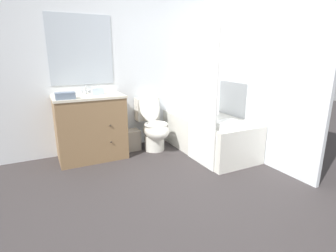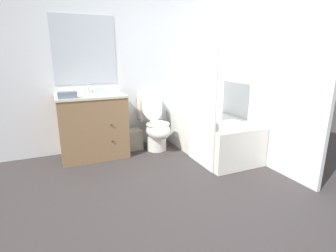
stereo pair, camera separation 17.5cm
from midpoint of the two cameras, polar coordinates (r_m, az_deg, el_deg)
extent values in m
plane|color=#383333|center=(2.86, 7.26, -14.48)|extent=(14.00, 14.00, 0.00)
cube|color=silver|center=(4.13, -5.44, 13.01)|extent=(8.00, 0.05, 2.50)
cube|color=#B2BCC6|center=(3.92, -16.48, 15.55)|extent=(0.85, 0.01, 0.93)
cube|color=silver|center=(3.95, 17.07, 12.31)|extent=(0.05, 2.78, 2.50)
cube|color=olive|center=(3.79, -14.74, -0.27)|extent=(0.89, 0.54, 0.85)
cube|color=beige|center=(3.70, -15.21, 6.34)|extent=(0.91, 0.56, 0.03)
cylinder|color=silver|center=(3.70, -15.16, 5.73)|extent=(0.30, 0.30, 0.10)
sphere|color=#382D23|center=(3.53, -10.85, 0.28)|extent=(0.02, 0.02, 0.02)
sphere|color=#382D23|center=(3.60, -10.67, -3.26)|extent=(0.02, 0.02, 0.02)
cylinder|color=silver|center=(3.88, -15.70, 7.23)|extent=(0.04, 0.04, 0.04)
cylinder|color=silver|center=(3.83, -15.67, 8.07)|extent=(0.02, 0.11, 0.09)
cylinder|color=silver|center=(3.87, -16.51, 7.19)|extent=(0.03, 0.03, 0.04)
cylinder|color=silver|center=(3.89, -14.89, 7.33)|extent=(0.03, 0.03, 0.04)
cylinder|color=silver|center=(4.00, -1.25, -3.59)|extent=(0.30, 0.30, 0.23)
ellipsoid|color=silver|center=(3.89, -0.91, -0.97)|extent=(0.35, 0.51, 0.26)
torus|color=silver|center=(3.86, -0.92, 0.39)|extent=(0.35, 0.35, 0.04)
cube|color=silver|center=(4.13, -2.79, 3.83)|extent=(0.35, 0.18, 0.34)
ellipsoid|color=silver|center=(4.01, -2.21, 4.38)|extent=(0.33, 0.15, 0.47)
cube|color=silver|center=(3.96, 10.38, -1.86)|extent=(0.74, 1.55, 0.52)
cube|color=#A5A7A2|center=(3.90, 10.56, 1.70)|extent=(0.62, 1.43, 0.01)
cube|color=white|center=(3.30, 9.08, 6.88)|extent=(0.02, 0.60, 1.87)
cube|color=gray|center=(4.05, -6.39, -2.91)|extent=(0.26, 0.22, 0.31)
cube|color=silver|center=(3.74, -13.32, 7.48)|extent=(0.15, 0.11, 0.09)
ellipsoid|color=white|center=(3.73, -13.38, 8.33)|extent=(0.07, 0.03, 0.03)
cube|color=slate|center=(3.48, -19.74, 6.38)|extent=(0.23, 0.12, 0.08)
cube|color=white|center=(3.37, 14.11, 0.19)|extent=(0.33, 0.21, 0.08)
camera|label=1|loc=(0.09, -88.50, 0.41)|focal=28.00mm
camera|label=2|loc=(0.09, 91.50, -0.41)|focal=28.00mm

